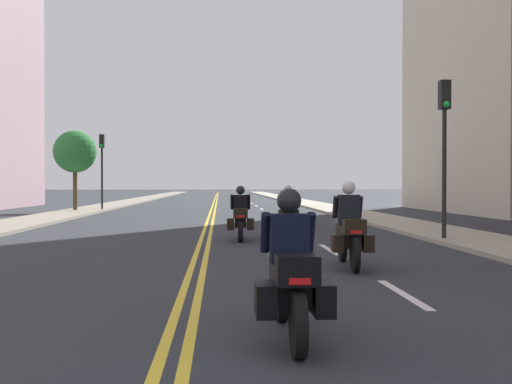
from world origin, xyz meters
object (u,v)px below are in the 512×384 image
motorcycle_0 (290,278)px  motorcycle_1 (349,232)px  traffic_light_far (102,158)px  motorcycle_3 (288,210)px  traffic_light_near (444,131)px  motorcycle_2 (240,218)px  street_tree_0 (75,152)px

motorcycle_0 → motorcycle_1: bearing=71.5°
traffic_light_far → motorcycle_3: bearing=-55.6°
motorcycle_0 → traffic_light_near: 11.82m
motorcycle_0 → traffic_light_far: 31.55m
motorcycle_2 → motorcycle_3: motorcycle_3 is taller
traffic_light_far → street_tree_0: 1.70m
traffic_light_far → traffic_light_near: bearing=-56.7°
traffic_light_near → street_tree_0: size_ratio=0.95×
motorcycle_0 → street_tree_0: bearing=107.2°
motorcycle_2 → traffic_light_near: 6.23m
traffic_light_far → street_tree_0: street_tree_0 is taller
motorcycle_0 → street_tree_0: (-9.17, 29.50, 2.84)m
traffic_light_near → street_tree_0: (-14.67, 19.33, 0.39)m
motorcycle_0 → motorcycle_2: (-0.14, 11.18, -0.02)m
motorcycle_1 → street_tree_0: bearing=117.5°
motorcycle_0 → traffic_light_near: bearing=61.6°
motorcycle_2 → traffic_light_far: traffic_light_far is taller
motorcycle_3 → street_tree_0: size_ratio=0.46×
traffic_light_near → street_tree_0: street_tree_0 is taller
street_tree_0 → motorcycle_3: bearing=-50.0°
motorcycle_0 → traffic_light_near: size_ratio=0.48×
motorcycle_3 → street_tree_0: (-11.01, 13.13, 2.84)m
motorcycle_2 → street_tree_0: (-9.04, 18.33, 2.86)m
traffic_light_near → traffic_light_far: 24.26m
motorcycle_2 → street_tree_0: bearing=117.9°
traffic_light_near → traffic_light_far: bearing=123.3°
motorcycle_0 → motorcycle_1: size_ratio=0.97×
motorcycle_0 → motorcycle_2: bearing=90.7°
motorcycle_2 → street_tree_0: 20.63m
motorcycle_0 → motorcycle_2: size_ratio=0.98×
motorcycle_0 → motorcycle_1: 5.57m
traffic_light_near → street_tree_0: 24.26m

